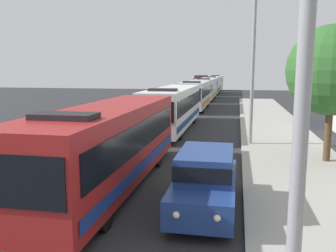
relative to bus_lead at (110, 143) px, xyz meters
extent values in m
cube|color=maroon|center=(0.00, 0.02, 0.01)|extent=(2.50, 11.40, 2.70)
cube|color=black|center=(1.27, 0.02, 0.36)|extent=(0.04, 10.49, 1.00)
cube|color=black|center=(-1.27, 0.02, 0.36)|extent=(0.04, 10.49, 1.00)
cube|color=black|center=(0.00, -5.70, 0.31)|extent=(2.30, 0.04, 1.20)
cube|color=navy|center=(1.28, 0.02, -0.79)|extent=(0.03, 10.83, 0.36)
cube|color=black|center=(0.00, -3.40, 1.44)|extent=(1.75, 0.90, 0.16)
cylinder|color=black|center=(1.10, -3.51, -1.19)|extent=(0.28, 1.00, 1.00)
cylinder|color=black|center=(-1.10, -3.51, -1.19)|extent=(0.28, 1.00, 1.00)
cylinder|color=black|center=(1.10, 3.16, -1.19)|extent=(0.28, 1.00, 1.00)
cylinder|color=black|center=(-1.10, 3.16, -1.19)|extent=(0.28, 1.00, 1.00)
cube|color=silver|center=(0.00, 13.24, 0.01)|extent=(2.50, 12.27, 2.70)
cube|color=black|center=(1.27, 13.24, 0.36)|extent=(0.04, 11.29, 1.00)
cube|color=black|center=(-1.27, 13.24, 0.36)|extent=(0.04, 11.29, 1.00)
cube|color=black|center=(0.00, 7.09, 0.31)|extent=(2.30, 0.04, 1.20)
cube|color=navy|center=(1.28, 13.24, -0.79)|extent=(0.03, 11.66, 0.36)
cube|color=black|center=(0.00, 9.56, 1.44)|extent=(1.75, 0.90, 0.16)
cylinder|color=black|center=(1.10, 9.44, -1.19)|extent=(0.28, 1.00, 1.00)
cylinder|color=black|center=(-1.10, 9.44, -1.19)|extent=(0.28, 1.00, 1.00)
cylinder|color=black|center=(1.10, 16.62, -1.19)|extent=(0.28, 1.00, 1.00)
cylinder|color=black|center=(-1.10, 16.62, -1.19)|extent=(0.28, 1.00, 1.00)
cube|color=silver|center=(0.00, 27.10, 0.01)|extent=(2.50, 10.98, 2.70)
cube|color=black|center=(1.27, 27.10, 0.36)|extent=(0.04, 10.11, 1.00)
cube|color=black|center=(-1.27, 27.10, 0.36)|extent=(0.04, 10.11, 1.00)
cube|color=black|center=(0.00, 21.59, 0.31)|extent=(2.30, 0.04, 1.20)
cube|color=orange|center=(1.28, 27.10, -0.79)|extent=(0.03, 10.44, 0.36)
cube|color=black|center=(0.00, 23.80, 1.44)|extent=(1.75, 0.90, 0.16)
cylinder|color=black|center=(1.10, 23.69, -1.19)|extent=(0.28, 1.00, 1.00)
cylinder|color=black|center=(-1.10, 23.69, -1.19)|extent=(0.28, 1.00, 1.00)
cylinder|color=black|center=(1.10, 30.12, -1.19)|extent=(0.28, 1.00, 1.00)
cylinder|color=black|center=(-1.10, 30.12, -1.19)|extent=(0.28, 1.00, 1.00)
cube|color=silver|center=(0.00, 39.90, 0.01)|extent=(2.50, 11.51, 2.70)
cube|color=black|center=(1.27, 39.90, 0.36)|extent=(0.04, 10.59, 1.00)
cube|color=black|center=(-1.27, 39.90, 0.36)|extent=(0.04, 10.59, 1.00)
cube|color=black|center=(0.00, 34.13, 0.31)|extent=(2.30, 0.04, 1.20)
cube|color=gold|center=(1.28, 39.90, -0.79)|extent=(0.03, 10.93, 0.36)
cube|color=black|center=(0.00, 36.45, 1.44)|extent=(1.75, 0.90, 0.16)
cylinder|color=black|center=(1.10, 36.34, -1.19)|extent=(0.28, 1.00, 1.00)
cylinder|color=black|center=(-1.10, 36.34, -1.19)|extent=(0.28, 1.00, 1.00)
cylinder|color=black|center=(1.10, 43.07, -1.19)|extent=(0.28, 1.00, 1.00)
cylinder|color=black|center=(-1.10, 43.07, -1.19)|extent=(0.28, 1.00, 1.00)
cube|color=silver|center=(0.00, 52.86, 0.01)|extent=(2.50, 11.69, 2.70)
cube|color=black|center=(1.27, 52.86, 0.36)|extent=(0.04, 10.76, 1.00)
cube|color=black|center=(-1.27, 52.86, 0.36)|extent=(0.04, 10.76, 1.00)
cube|color=black|center=(0.00, 46.99, 0.31)|extent=(2.30, 0.04, 1.20)
cube|color=navy|center=(1.28, 52.86, -0.79)|extent=(0.03, 11.11, 0.36)
cube|color=black|center=(0.00, 49.35, 1.44)|extent=(1.75, 0.90, 0.16)
cylinder|color=black|center=(1.10, 49.23, -1.19)|extent=(0.28, 1.00, 1.00)
cylinder|color=black|center=(-1.10, 49.23, -1.19)|extent=(0.28, 1.00, 1.00)
cylinder|color=black|center=(1.10, 56.07, -1.19)|extent=(0.28, 1.00, 1.00)
cylinder|color=black|center=(-1.10, 56.07, -1.19)|extent=(0.28, 1.00, 1.00)
cube|color=silver|center=(0.00, 66.32, 0.01)|extent=(2.50, 11.13, 2.70)
cube|color=black|center=(1.27, 66.32, 0.36)|extent=(0.04, 10.24, 1.00)
cube|color=black|center=(-1.27, 66.32, 0.36)|extent=(0.04, 10.24, 1.00)
cube|color=black|center=(0.00, 60.74, 0.31)|extent=(2.30, 0.04, 1.20)
cube|color=gold|center=(1.28, 66.32, -0.79)|extent=(0.03, 10.57, 0.36)
cube|color=black|center=(0.00, 62.99, 1.44)|extent=(1.75, 0.90, 0.16)
cylinder|color=black|center=(1.10, 62.87, -1.19)|extent=(0.28, 1.00, 1.00)
cylinder|color=black|center=(-1.10, 62.87, -1.19)|extent=(0.28, 1.00, 1.00)
cylinder|color=black|center=(1.10, 69.39, -1.19)|extent=(0.28, 1.00, 1.00)
cylinder|color=black|center=(-1.10, 69.39, -1.19)|extent=(0.28, 1.00, 1.00)
cube|color=navy|center=(3.70, -1.64, -0.99)|extent=(1.84, 4.63, 0.80)
cube|color=navy|center=(3.70, -1.49, -0.19)|extent=(1.62, 2.69, 0.80)
cube|color=black|center=(3.70, -1.49, -0.19)|extent=(1.66, 2.78, 0.44)
sphere|color=#F9EFCC|center=(3.19, -3.98, -0.89)|extent=(0.18, 0.18, 0.18)
sphere|color=#F9EFCC|center=(4.20, -3.98, -0.89)|extent=(0.18, 0.18, 0.18)
cylinder|color=black|center=(2.88, -3.08, -1.34)|extent=(0.22, 0.70, 0.70)
cylinder|color=black|center=(4.52, -3.08, -1.34)|extent=(0.22, 0.70, 0.70)
cylinder|color=black|center=(2.88, -0.21, -1.34)|extent=(0.22, 0.70, 0.70)
cylinder|color=black|center=(4.52, -0.21, -1.34)|extent=(0.22, 0.70, 0.70)
cube|color=maroon|center=(-3.30, 61.97, -0.24)|extent=(2.30, 1.80, 2.20)
cube|color=#333338|center=(-3.30, 65.78, 0.11)|extent=(2.35, 5.81, 2.70)
cube|color=black|center=(-3.30, 61.05, 0.06)|extent=(2.07, 0.04, 0.90)
cylinder|color=black|center=(-4.33, 61.97, -1.24)|extent=(0.26, 0.90, 0.90)
cylinder|color=black|center=(-2.27, 61.97, -1.24)|extent=(0.26, 0.90, 0.90)
cylinder|color=black|center=(-4.33, 66.97, -1.24)|extent=(0.26, 0.90, 0.90)
cylinder|color=black|center=(-2.27, 66.97, -1.24)|extent=(0.26, 0.90, 0.90)
cylinder|color=gray|center=(5.40, -7.56, 2.58)|extent=(0.20, 0.20, 8.24)
cylinder|color=gray|center=(5.40, 8.44, 2.93)|extent=(0.20, 0.20, 8.93)
cylinder|color=#4C3823|center=(8.78, 5.08, -0.27)|extent=(0.32, 0.32, 2.55)
sphere|color=#2D6028|center=(8.78, 5.08, 2.65)|extent=(4.11, 4.11, 4.11)
camera|label=1|loc=(4.60, -12.23, 2.69)|focal=37.94mm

